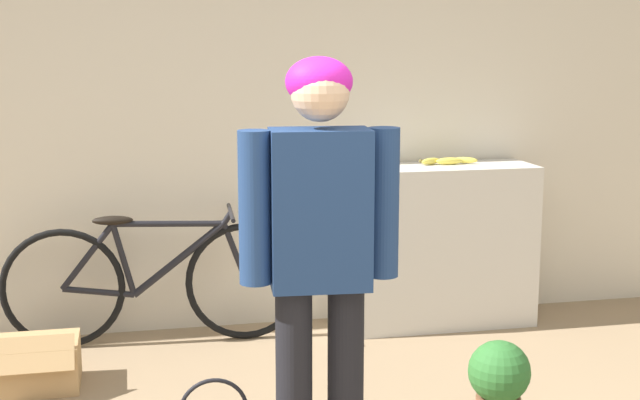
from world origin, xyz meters
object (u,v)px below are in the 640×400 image
(banana, at_px, (447,161))
(cardboard_box, at_px, (32,364))
(potted_plant, at_px, (499,380))
(person, at_px, (320,238))
(bicycle, at_px, (155,280))

(banana, bearing_deg, cardboard_box, -166.07)
(banana, distance_m, potted_plant, 1.69)
(person, bearing_deg, bicycle, 112.19)
(person, bearing_deg, cardboard_box, 138.35)
(banana, height_order, potted_plant, banana)
(person, height_order, cardboard_box, person)
(bicycle, xyz_separation_m, potted_plant, (1.42, -1.43, -0.14))
(bicycle, distance_m, potted_plant, 2.02)
(potted_plant, bearing_deg, bicycle, 134.72)
(person, relative_size, cardboard_box, 3.63)
(bicycle, relative_size, banana, 4.64)
(person, bearing_deg, banana, 62.00)
(bicycle, relative_size, potted_plant, 4.25)
(bicycle, distance_m, banana, 1.82)
(cardboard_box, bearing_deg, banana, 13.93)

